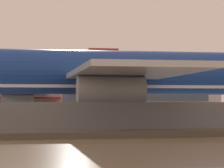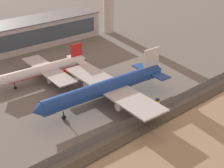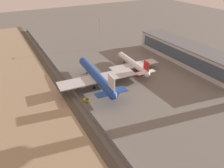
{
  "view_description": "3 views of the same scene",
  "coord_description": "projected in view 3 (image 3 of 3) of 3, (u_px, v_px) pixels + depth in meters",
  "views": [
    {
      "loc": [
        -19.41,
        -58.68,
        2.52
      ],
      "look_at": [
        -5.1,
        0.88,
        4.76
      ],
      "focal_mm": 85.0,
      "sensor_mm": 36.0,
      "label": 1
    },
    {
      "loc": [
        -64.44,
        -70.89,
        52.25
      ],
      "look_at": [
        -5.04,
        -0.92,
        5.91
      ],
      "focal_mm": 50.0,
      "sensor_mm": 36.0,
      "label": 2
    },
    {
      "loc": [
        88.92,
        -45.01,
        60.49
      ],
      "look_at": [
        -0.05,
        3.7,
        3.36
      ],
      "focal_mm": 35.0,
      "sensor_mm": 36.0,
      "label": 3
    }
  ],
  "objects": [
    {
      "name": "ops_van",
      "position": [
        139.0,
        74.0,
        131.92
      ],
      "size": [
        2.28,
        5.27,
        2.48
      ],
      "color": "red",
      "rests_on": "ground"
    },
    {
      "name": "shoreline_seawall",
      "position": [
        69.0,
        101.0,
        107.77
      ],
      "size": [
        320.0,
        3.0,
        0.5
      ],
      "color": "#474238",
      "rests_on": "ground"
    },
    {
      "name": "apron_light_mast_apron_west",
      "position": [
        100.0,
        33.0,
        167.89
      ],
      "size": [
        3.2,
        0.4,
        22.66
      ],
      "color": "#93969B",
      "rests_on": "ground"
    },
    {
      "name": "perimeter_fence",
      "position": [
        78.0,
        97.0,
        109.13
      ],
      "size": [
        280.0,
        0.1,
        2.63
      ],
      "color": "slate",
      "rests_on": "ground"
    },
    {
      "name": "passenger_jet_white_red",
      "position": [
        133.0,
        64.0,
        136.64
      ],
      "size": [
        37.84,
        32.2,
        11.67
      ],
      "color": "white",
      "rests_on": "ground"
    },
    {
      "name": "ground_plane",
      "position": [
        106.0,
        91.0,
        116.47
      ],
      "size": [
        500.0,
        500.0,
        0.0
      ],
      "primitive_type": "plane",
      "color": "#66635E"
    },
    {
      "name": "cargo_jet_blue",
      "position": [
        97.0,
        77.0,
        118.76
      ],
      "size": [
        50.91,
        43.62,
        15.04
      ],
      "color": "#193D93",
      "rests_on": "ground"
    },
    {
      "name": "terminal_building",
      "position": [
        189.0,
        54.0,
        145.81
      ],
      "size": [
        83.85,
        17.37,
        12.63
      ],
      "color": "#B2B2B7",
      "rests_on": "ground"
    },
    {
      "name": "baggage_tug",
      "position": [
        87.0,
        100.0,
        107.41
      ],
      "size": [
        3.45,
        3.33,
        1.8
      ],
      "color": "yellow",
      "rests_on": "ground"
    }
  ]
}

